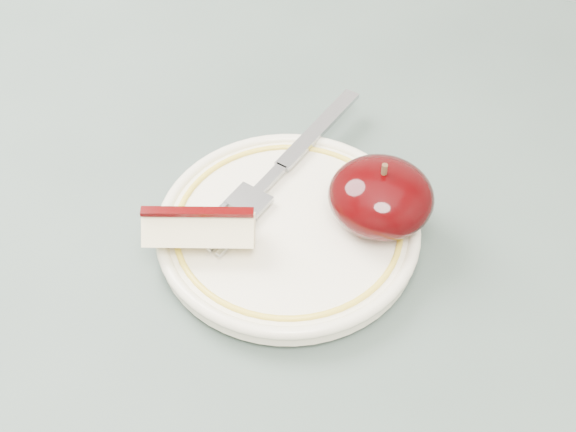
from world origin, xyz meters
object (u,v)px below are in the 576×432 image
(table, at_px, (183,372))
(apple_half, at_px, (381,197))
(fork, at_px, (280,168))
(plate, at_px, (288,229))

(table, xyz_separation_m, apple_half, (0.11, 0.11, 0.13))
(table, height_order, fork, fork)
(plate, height_order, apple_half, apple_half)
(apple_half, xyz_separation_m, fork, (-0.08, 0.02, -0.02))
(apple_half, bearing_deg, table, -137.26)
(table, relative_size, fork, 4.71)
(plate, relative_size, apple_half, 2.54)
(table, bearing_deg, apple_half, 42.74)
(plate, height_order, fork, fork)
(apple_half, bearing_deg, plate, -154.59)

